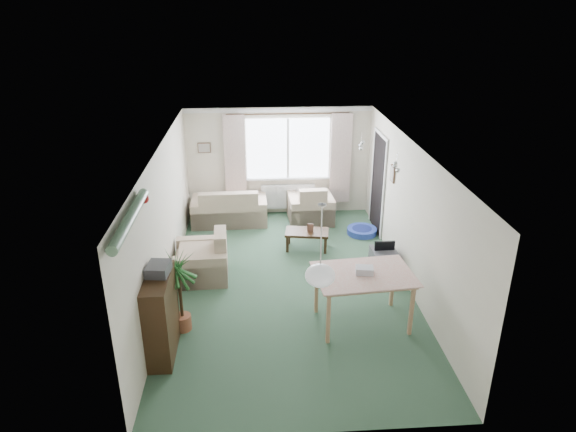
{
  "coord_description": "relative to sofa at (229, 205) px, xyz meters",
  "views": [
    {
      "loc": [
        -0.55,
        -7.56,
        4.5
      ],
      "look_at": [
        0.0,
        0.3,
        1.15
      ],
      "focal_mm": 32.0,
      "sensor_mm": 36.0,
      "label": 1
    }
  ],
  "objects": [
    {
      "name": "armchair_left",
      "position": [
        -0.4,
        -2.35,
        0.02
      ],
      "size": [
        0.93,
        0.98,
        0.84
      ],
      "primitive_type": "cube",
      "rotation": [
        0.0,
        0.0,
        -1.53
      ],
      "color": "beige",
      "rests_on": "ground"
    },
    {
      "name": "doorway",
      "position": [
        3.08,
        -0.55,
        0.6
      ],
      "size": [
        0.03,
        0.95,
        2.0
      ],
      "primitive_type": "cube",
      "color": "black"
    },
    {
      "name": "photo_frame",
      "position": [
        1.6,
        -1.41,
        0.05
      ],
      "size": [
        0.12,
        0.05,
        0.16
      ],
      "primitive_type": "cube",
      "rotation": [
        0.0,
        0.0,
        -0.26
      ],
      "color": "brown",
      "rests_on": "coffee_table"
    },
    {
      "name": "dining_table",
      "position": [
        2.1,
        -3.92,
        0.01
      ],
      "size": [
        1.39,
        0.99,
        0.82
      ],
      "primitive_type": "cube",
      "rotation": [
        0.0,
        0.0,
        0.09
      ],
      "color": "tan",
      "rests_on": "ground"
    },
    {
      "name": "ground",
      "position": [
        1.1,
        -2.75,
        -0.4
      ],
      "size": [
        6.5,
        6.5,
        0.0
      ],
      "primitive_type": "plane",
      "color": "#2F4E38"
    },
    {
      "name": "bookshelf",
      "position": [
        -0.74,
        -4.42,
        0.19
      ],
      "size": [
        0.32,
        0.96,
        1.17
      ],
      "primitive_type": "cube",
      "rotation": [
        0.0,
        0.0,
        0.0
      ],
      "color": "black",
      "rests_on": "ground"
    },
    {
      "name": "wall_picture_right",
      "position": [
        3.08,
        -1.55,
        1.15
      ],
      "size": [
        0.03,
        0.24,
        0.3
      ],
      "primitive_type": "cube",
      "color": "brown"
    },
    {
      "name": "radiator",
      "position": [
        1.3,
        0.44,
        0.0
      ],
      "size": [
        1.2,
        0.1,
        0.55
      ],
      "primitive_type": "cube",
      "color": "white"
    },
    {
      "name": "tinsel_garland",
      "position": [
        -0.82,
        -5.05,
        1.88
      ],
      "size": [
        1.6,
        1.6,
        0.12
      ],
      "primitive_type": "cylinder",
      "color": "#196626"
    },
    {
      "name": "houseplant",
      "position": [
        -0.55,
        -3.9,
        0.23
      ],
      "size": [
        0.65,
        0.65,
        1.25
      ],
      "primitive_type": "cylinder",
      "rotation": [
        0.0,
        0.0,
        0.24
      ],
      "color": "#286623",
      "rests_on": "ground"
    },
    {
      "name": "sofa",
      "position": [
        0.0,
        0.0,
        0.0
      ],
      "size": [
        1.61,
        0.88,
        0.8
      ],
      "primitive_type": "cube",
      "rotation": [
        0.0,
        0.0,
        3.16
      ],
      "color": "tan",
      "rests_on": "ground"
    },
    {
      "name": "bauble_cluster_b",
      "position": [
        2.7,
        -3.05,
        1.82
      ],
      "size": [
        0.2,
        0.2,
        0.2
      ],
      "primitive_type": "sphere",
      "color": "silver"
    },
    {
      "name": "wall_picture_back",
      "position": [
        -0.5,
        0.48,
        1.15
      ],
      "size": [
        0.28,
        0.03,
        0.22
      ],
      "primitive_type": "cube",
      "color": "brown"
    },
    {
      "name": "curtain_right",
      "position": [
        2.45,
        0.38,
        0.87
      ],
      "size": [
        0.45,
        0.08,
        2.0
      ],
      "primitive_type": "cube",
      "color": "beige"
    },
    {
      "name": "window",
      "position": [
        1.3,
        0.48,
        1.1
      ],
      "size": [
        1.8,
        0.03,
        1.3
      ],
      "primitive_type": "cube",
      "color": "white"
    },
    {
      "name": "armchair_corner",
      "position": [
        1.76,
        -0.02,
        0.02
      ],
      "size": [
        0.97,
        0.93,
        0.84
      ],
      "primitive_type": "cube",
      "rotation": [
        0.0,
        0.0,
        3.18
      ],
      "color": "beige",
      "rests_on": "ground"
    },
    {
      "name": "pendant_lamp",
      "position": [
        1.3,
        -5.05,
        1.08
      ],
      "size": [
        0.36,
        0.36,
        0.36
      ],
      "primitive_type": "sphere",
      "color": "white"
    },
    {
      "name": "curtain_left",
      "position": [
        0.15,
        0.38,
        0.87
      ],
      "size": [
        0.45,
        0.08,
        2.0
      ],
      "primitive_type": "cube",
      "color": "beige"
    },
    {
      "name": "bauble_cluster_a",
      "position": [
        2.4,
        -1.85,
        1.82
      ],
      "size": [
        0.2,
        0.2,
        0.2
      ],
      "primitive_type": "sphere",
      "color": "silver"
    },
    {
      "name": "gift_box",
      "position": [
        2.1,
        -3.92,
        0.48
      ],
      "size": [
        0.27,
        0.22,
        0.12
      ],
      "primitive_type": "cube",
      "rotation": [
        0.0,
        0.0,
        -0.16
      ],
      "color": "silver",
      "rests_on": "dining_table"
    },
    {
      "name": "pet_bed",
      "position": [
        2.75,
        -0.79,
        -0.34
      ],
      "size": [
        0.66,
        0.66,
        0.12
      ],
      "primitive_type": "cylinder",
      "rotation": [
        0.0,
        0.0,
        -0.09
      ],
      "color": "navy",
      "rests_on": "ground"
    },
    {
      "name": "coffee_table",
      "position": [
        1.54,
        -1.39,
        -0.21
      ],
      "size": [
        0.89,
        0.58,
        0.37
      ],
      "primitive_type": "cube",
      "rotation": [
        0.0,
        0.0,
        -0.16
      ],
      "color": "black",
      "rests_on": "ground"
    },
    {
      "name": "hifi_box",
      "position": [
        -0.73,
        -4.32,
        0.84
      ],
      "size": [
        0.32,
        0.38,
        0.14
      ],
      "primitive_type": "cube",
      "rotation": [
        0.0,
        0.0,
        -0.11
      ],
      "color": "#3A3A3F",
      "rests_on": "bookshelf"
    },
    {
      "name": "curtain_rod",
      "position": [
        1.3,
        0.4,
        1.87
      ],
      "size": [
        2.6,
        0.03,
        0.03
      ],
      "primitive_type": "cube",
      "color": "black"
    },
    {
      "name": "tv_cube",
      "position": [
        2.8,
        -2.4,
        -0.18
      ],
      "size": [
        0.44,
        0.49,
        0.43
      ],
      "primitive_type": "cube",
      "rotation": [
        0.0,
        0.0,
        0.03
      ],
      "color": "#38393D",
      "rests_on": "ground"
    }
  ]
}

